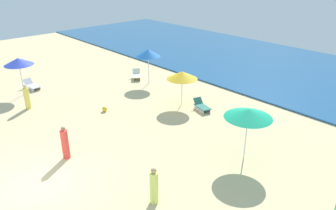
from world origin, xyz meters
TOP-DOWN VIEW (x-y plane):
  - ground_plane at (0.00, 0.00)m, footprint 60.00×60.00m
  - ocean at (0.00, 22.33)m, footprint 60.00×15.34m
  - umbrella_1 at (4.74, 7.99)m, footprint 2.24×2.24m
  - umbrella_2 at (-6.58, 11.32)m, footprint 1.86×1.86m
  - lounge_chair_2_0 at (-8.05, 11.24)m, footprint 1.35×1.21m
  - umbrella_3 at (-1.88, 10.27)m, footprint 2.00×2.00m
  - lounge_chair_3_0 at (-0.43, 10.63)m, footprint 1.42×0.91m
  - umbrella_4 at (-10.73, 3.24)m, footprint 1.97×1.97m
  - lounge_chair_4_0 at (-11.51, 4.10)m, footprint 1.49×0.83m
  - beachgoer_0 at (4.26, 2.71)m, footprint 0.37×0.37m
  - beachgoer_1 at (-1.06, 1.65)m, footprint 0.43×0.43m
  - beachgoer_2 at (-8.14, 2.54)m, footprint 0.49×0.49m
  - beach_ball_0 at (-4.42, 5.93)m, footprint 0.32×0.32m

SIDE VIEW (x-z plane):
  - ground_plane at x=0.00m, z-range 0.00..0.00m
  - ocean at x=0.00m, z-range 0.00..0.12m
  - beach_ball_0 at x=-4.42m, z-range 0.00..0.32m
  - lounge_chair_4_0 at x=-11.51m, z-range -0.08..0.58m
  - lounge_chair_3_0 at x=-0.43m, z-range -0.07..0.58m
  - lounge_chair_2_0 at x=-8.05m, z-range -0.07..0.63m
  - beachgoer_0 at x=4.26m, z-range -0.05..1.56m
  - beachgoer_2 at x=-8.14m, z-range -0.05..1.57m
  - beachgoer_1 at x=-1.06m, z-range -0.06..1.63m
  - umbrella_3 at x=-1.88m, z-range 0.90..3.21m
  - umbrella_1 at x=4.74m, z-range 1.09..3.69m
  - umbrella_2 at x=-6.58m, z-range 1.06..3.75m
  - umbrella_4 at x=-10.73m, z-range 1.09..3.77m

